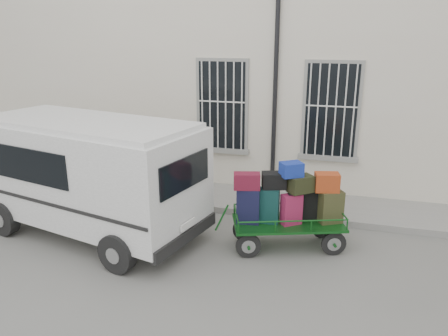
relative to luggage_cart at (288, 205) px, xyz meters
name	(u,v)px	position (x,y,z in m)	size (l,w,h in m)	color
ground	(202,239)	(-1.71, -0.10, -0.89)	(80.00, 80.00, 0.00)	slate
building	(258,68)	(-1.71, 5.40, 2.11)	(24.00, 5.15, 6.00)	beige
sidewalk	(229,198)	(-1.71, 2.10, -0.82)	(24.00, 1.70, 0.15)	gray
luggage_cart	(288,205)	(0.00, 0.00, 0.00)	(2.49, 1.58, 1.75)	black
van	(89,170)	(-3.99, -0.40, 0.48)	(5.08, 3.04, 2.40)	silver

